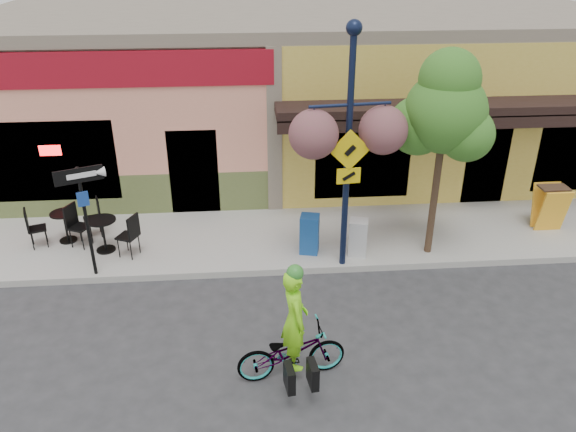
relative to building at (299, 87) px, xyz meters
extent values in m
plane|color=#2D2D30|center=(0.00, -7.50, -2.25)|extent=(90.00, 90.00, 0.00)
cube|color=#9E9B93|center=(0.00, -5.50, -2.17)|extent=(24.00, 3.00, 0.15)
cube|color=#A8A59E|center=(0.00, -6.95, -2.17)|extent=(24.00, 0.12, 0.15)
imported|color=maroon|center=(-1.10, -9.99, -1.79)|extent=(1.84, 0.86, 0.93)
imported|color=#85ED18|center=(-1.05, -9.99, -1.38)|extent=(0.50, 0.69, 1.74)
camera|label=1|loc=(-1.71, -17.00, 4.23)|focal=35.00mm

